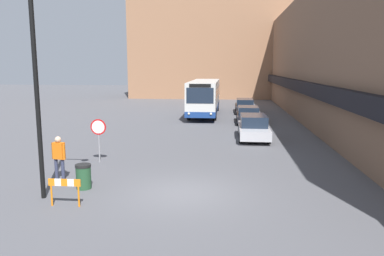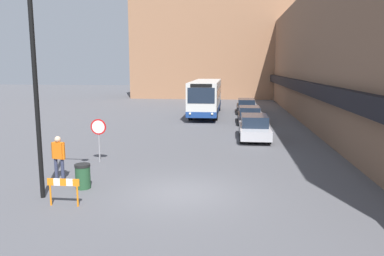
# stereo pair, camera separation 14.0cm
# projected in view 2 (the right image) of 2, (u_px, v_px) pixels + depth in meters

# --- Properties ---
(ground_plane) EXTENTS (160.00, 160.00, 0.00)m
(ground_plane) POSITION_uv_depth(u_px,v_px,m) (183.00, 193.00, 13.77)
(ground_plane) COLOR #515156
(building_row_right) EXTENTS (5.50, 60.00, 10.71)m
(building_row_right) POSITION_uv_depth(u_px,v_px,m) (320.00, 59.00, 35.41)
(building_row_right) COLOR brown
(building_row_right) RESTS_ON ground_plane
(building_backdrop_far) EXTENTS (26.00, 8.00, 16.47)m
(building_backdrop_far) POSITION_uv_depth(u_px,v_px,m) (221.00, 42.00, 55.73)
(building_backdrop_far) COLOR #996B4C
(building_backdrop_far) RESTS_ON ground_plane
(city_bus) EXTENTS (2.54, 11.62, 3.28)m
(city_bus) POSITION_uv_depth(u_px,v_px,m) (206.00, 96.00, 35.79)
(city_bus) COLOR silver
(city_bus) RESTS_ON ground_plane
(parked_car_front) EXTENTS (1.88, 4.70, 1.54)m
(parked_car_front) POSITION_uv_depth(u_px,v_px,m) (254.00, 127.00, 23.99)
(parked_car_front) COLOR #B7B7BC
(parked_car_front) RESTS_ON ground_plane
(parked_car_middle) EXTENTS (1.90, 4.28, 1.35)m
(parked_car_middle) POSITION_uv_depth(u_px,v_px,m) (249.00, 115.00, 30.86)
(parked_car_middle) COLOR black
(parked_car_middle) RESTS_ON ground_plane
(parked_car_back) EXTENTS (1.87, 4.89, 1.38)m
(parked_car_back) POSITION_uv_depth(u_px,v_px,m) (246.00, 106.00, 37.78)
(parked_car_back) COLOR black
(parked_car_back) RESTS_ON ground_plane
(stop_sign) EXTENTS (0.76, 0.08, 2.12)m
(stop_sign) POSITION_uv_depth(u_px,v_px,m) (99.00, 131.00, 17.96)
(stop_sign) COLOR gray
(stop_sign) RESTS_ON ground_plane
(street_lamp) EXTENTS (1.46, 0.36, 7.46)m
(street_lamp) POSITION_uv_depth(u_px,v_px,m) (42.00, 69.00, 12.54)
(street_lamp) COLOR black
(street_lamp) RESTS_ON ground_plane
(pedestrian) EXTENTS (0.58, 0.33, 1.83)m
(pedestrian) POSITION_uv_depth(u_px,v_px,m) (58.00, 154.00, 15.17)
(pedestrian) COLOR #333851
(pedestrian) RESTS_ON ground_plane
(trash_bin) EXTENTS (0.59, 0.59, 0.95)m
(trash_bin) POSITION_uv_depth(u_px,v_px,m) (83.00, 176.00, 14.22)
(trash_bin) COLOR #234C2D
(trash_bin) RESTS_ON ground_plane
(construction_barricade) EXTENTS (1.10, 0.06, 0.94)m
(construction_barricade) POSITION_uv_depth(u_px,v_px,m) (63.00, 187.00, 12.38)
(construction_barricade) COLOR orange
(construction_barricade) RESTS_ON ground_plane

